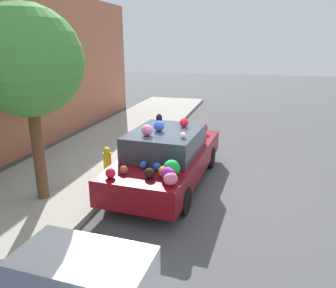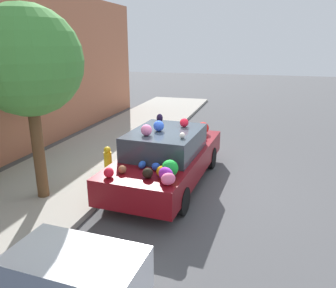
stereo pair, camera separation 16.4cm
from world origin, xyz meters
TOP-DOWN VIEW (x-y plane):
  - ground_plane at (0.00, 0.00)m, footprint 60.00×60.00m
  - sidewalk_curb at (0.00, 2.70)m, footprint 24.00×3.20m
  - street_tree at (-1.68, 2.38)m, footprint 2.15×2.15m
  - fire_hydrant at (-0.09, 1.61)m, footprint 0.20×0.20m
  - art_car at (-0.03, 0.04)m, footprint 4.47×1.95m

SIDE VIEW (x-z plane):
  - ground_plane at x=0.00m, z-range 0.00..0.00m
  - sidewalk_curb at x=0.00m, z-range 0.00..0.12m
  - fire_hydrant at x=-0.09m, z-range 0.12..0.82m
  - art_car at x=-0.03m, z-range -0.09..1.53m
  - street_tree at x=-1.68m, z-range 0.99..4.93m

